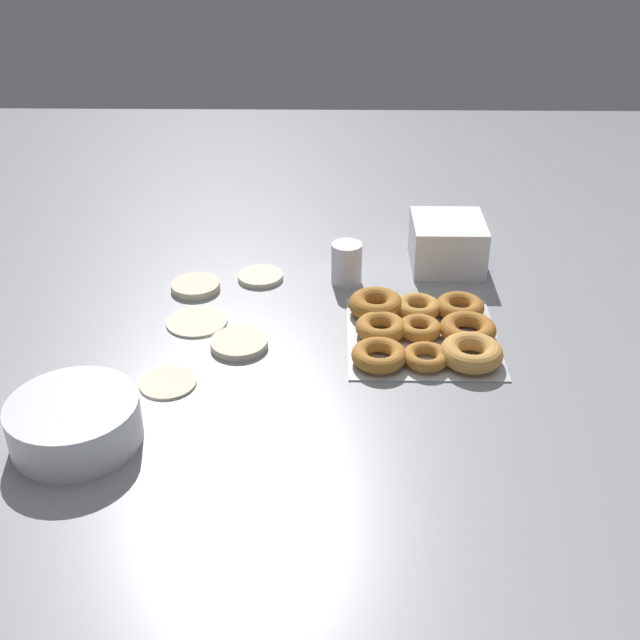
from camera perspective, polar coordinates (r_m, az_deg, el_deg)
name	(u,v)px	position (r m, az deg, el deg)	size (l,w,h in m)	color
ground_plane	(284,339)	(1.50, -2.55, -1.37)	(3.00, 3.00, 0.00)	gray
pancake_0	(239,343)	(1.48, -5.78, -1.65)	(0.11, 0.11, 0.01)	beige
pancake_1	(195,286)	(1.69, -8.85, 2.40)	(0.10, 0.10, 0.02)	beige
pancake_2	(260,276)	(1.71, -4.27, 3.11)	(0.10, 0.10, 0.01)	silver
pancake_3	(168,382)	(1.40, -10.76, -4.34)	(0.10, 0.10, 0.01)	beige
pancake_4	(197,320)	(1.57, -8.76, -0.03)	(0.12, 0.12, 0.01)	beige
donut_tray	(423,330)	(1.51, 7.36, -0.70)	(0.29, 0.28, 0.04)	silver
batter_bowl	(75,422)	(1.29, -17.05, -6.95)	(0.20, 0.20, 0.07)	white
container_stack	(447,243)	(1.77, 9.03, 5.42)	(0.16, 0.15, 0.11)	white
paper_cup	(347,263)	(1.68, 1.90, 4.05)	(0.06, 0.06, 0.09)	white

